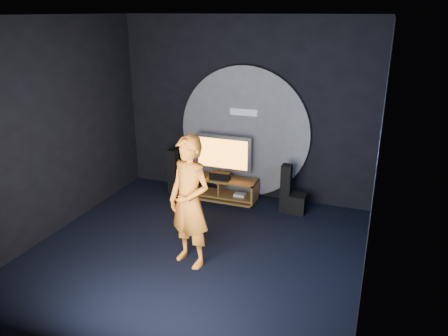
# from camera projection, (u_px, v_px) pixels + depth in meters

# --- Properties ---
(floor) EXTENTS (5.00, 5.00, 0.00)m
(floor) POSITION_uv_depth(u_px,v_px,m) (195.00, 252.00, 6.83)
(floor) COLOR black
(floor) RESTS_ON ground
(back_wall) EXTENTS (5.00, 0.04, 3.50)m
(back_wall) POSITION_uv_depth(u_px,v_px,m) (245.00, 110.00, 8.43)
(back_wall) COLOR black
(back_wall) RESTS_ON ground
(front_wall) EXTENTS (5.00, 0.04, 3.50)m
(front_wall) POSITION_uv_depth(u_px,v_px,m) (82.00, 218.00, 4.02)
(front_wall) COLOR black
(front_wall) RESTS_ON ground
(left_wall) EXTENTS (0.04, 5.00, 3.50)m
(left_wall) POSITION_uv_depth(u_px,v_px,m) (51.00, 129.00, 7.04)
(left_wall) COLOR black
(left_wall) RESTS_ON ground
(right_wall) EXTENTS (0.04, 5.00, 3.50)m
(right_wall) POSITION_uv_depth(u_px,v_px,m) (376.00, 165.00, 5.42)
(right_wall) COLOR black
(right_wall) RESTS_ON ground
(ceiling) EXTENTS (5.00, 5.00, 0.01)m
(ceiling) POSITION_uv_depth(u_px,v_px,m) (189.00, 15.00, 5.63)
(ceiling) COLOR black
(ceiling) RESTS_ON back_wall
(wall_disc_panel) EXTENTS (2.60, 0.11, 2.60)m
(wall_disc_panel) POSITION_uv_depth(u_px,v_px,m) (244.00, 133.00, 8.54)
(wall_disc_panel) COLOR #515156
(wall_disc_panel) RESTS_ON ground
(media_console) EXTENTS (1.41, 0.45, 0.45)m
(media_console) POSITION_uv_depth(u_px,v_px,m) (222.00, 190.00, 8.67)
(media_console) COLOR #98602F
(media_console) RESTS_ON ground
(tv) EXTENTS (1.14, 0.22, 0.84)m
(tv) POSITION_uv_depth(u_px,v_px,m) (223.00, 155.00, 8.49)
(tv) COLOR #A2A1A8
(tv) RESTS_ON media_console
(center_speaker) EXTENTS (0.40, 0.15, 0.15)m
(center_speaker) POSITION_uv_depth(u_px,v_px,m) (220.00, 176.00, 8.48)
(center_speaker) COLOR black
(center_speaker) RESTS_ON media_console
(remote) EXTENTS (0.18, 0.05, 0.02)m
(remote) POSITION_uv_depth(u_px,v_px,m) (201.00, 177.00, 8.60)
(remote) COLOR black
(remote) RESTS_ON media_console
(tower_speaker_left) EXTENTS (0.18, 0.20, 0.91)m
(tower_speaker_left) POSITION_uv_depth(u_px,v_px,m) (173.00, 171.00, 8.94)
(tower_speaker_left) COLOR black
(tower_speaker_left) RESTS_ON ground
(tower_speaker_right) EXTENTS (0.18, 0.20, 0.91)m
(tower_speaker_right) POSITION_uv_depth(u_px,v_px,m) (286.00, 188.00, 8.07)
(tower_speaker_right) COLOR black
(tower_speaker_right) RESTS_ON ground
(subwoofer) EXTENTS (0.32, 0.32, 0.35)m
(subwoofer) POSITION_uv_depth(u_px,v_px,m) (297.00, 203.00, 8.11)
(subwoofer) COLOR black
(subwoofer) RESTS_ON ground
(player) EXTENTS (0.83, 0.68, 1.96)m
(player) POSITION_uv_depth(u_px,v_px,m) (190.00, 202.00, 6.22)
(player) COLOR orange
(player) RESTS_ON ground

